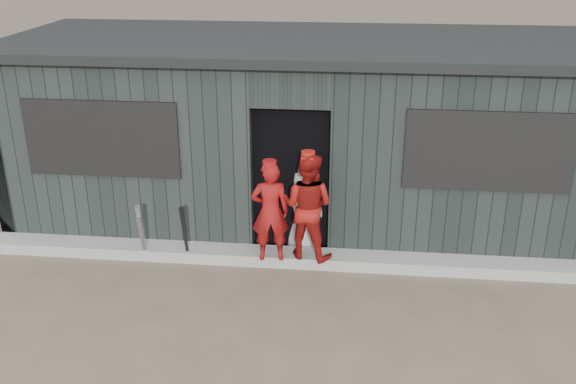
# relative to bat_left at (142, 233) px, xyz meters

# --- Properties ---
(ground) EXTENTS (80.00, 80.00, 0.00)m
(ground) POSITION_rel_bat_left_xyz_m (1.87, -1.64, -0.42)
(ground) COLOR brown
(ground) RESTS_ON ground
(curb) EXTENTS (8.00, 0.36, 0.15)m
(curb) POSITION_rel_bat_left_xyz_m (1.87, 0.18, -0.34)
(curb) COLOR #A5A49F
(curb) RESTS_ON ground
(bat_left) EXTENTS (0.10, 0.27, 0.84)m
(bat_left) POSITION_rel_bat_left_xyz_m (0.00, 0.00, 0.00)
(bat_left) COLOR #9C9CA4
(bat_left) RESTS_ON ground
(bat_mid) EXTENTS (0.09, 0.24, 0.71)m
(bat_mid) POSITION_rel_bat_left_xyz_m (-0.00, -0.01, -0.07)
(bat_mid) COLOR gray
(bat_mid) RESTS_ON ground
(bat_right) EXTENTS (0.09, 0.29, 0.84)m
(bat_right) POSITION_rel_bat_left_xyz_m (0.56, 0.00, 0.00)
(bat_right) COLOR black
(bat_right) RESTS_ON ground
(player_red_left) EXTENTS (0.51, 0.37, 1.29)m
(player_red_left) POSITION_rel_bat_left_xyz_m (1.67, -0.01, 0.38)
(player_red_left) COLOR maroon
(player_red_left) RESTS_ON curb
(player_red_right) EXTENTS (0.80, 0.70, 1.38)m
(player_red_right) POSITION_rel_bat_left_xyz_m (2.12, 0.12, 0.42)
(player_red_right) COLOR #9F1713
(player_red_right) RESTS_ON curb
(player_grey_back) EXTENTS (0.61, 0.45, 1.15)m
(player_grey_back) POSITION_rel_bat_left_xyz_m (2.04, 0.54, 0.16)
(player_grey_back) COLOR #B9B9B9
(player_grey_back) RESTS_ON ground
(dugout) EXTENTS (8.30, 3.30, 2.62)m
(dugout) POSITION_rel_bat_left_xyz_m (1.87, 1.86, 0.87)
(dugout) COLOR black
(dugout) RESTS_ON ground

